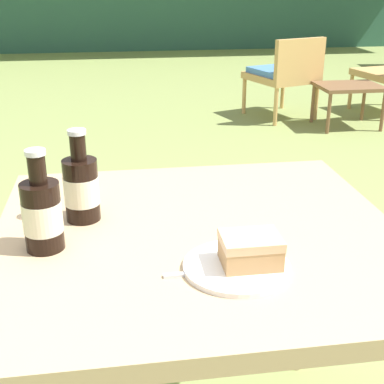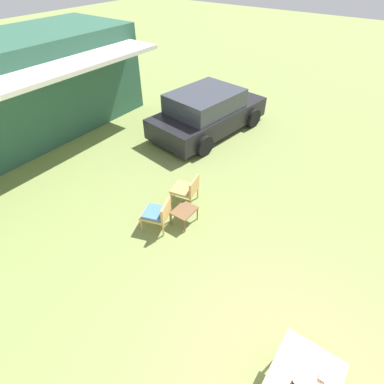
{
  "view_description": "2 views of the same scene",
  "coord_description": "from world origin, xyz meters",
  "px_view_note": "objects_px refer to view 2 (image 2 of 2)",
  "views": [
    {
      "loc": [
        -0.17,
        -1.03,
        1.25
      ],
      "look_at": [
        0.0,
        0.1,
        0.78
      ],
      "focal_mm": 50.0,
      "sensor_mm": 36.0,
      "label": 1
    },
    {
      "loc": [
        -1.98,
        0.35,
        4.89
      ],
      "look_at": [
        1.91,
        3.13,
        0.9
      ],
      "focal_mm": 28.0,
      "sensor_mm": 36.0,
      "label": 2
    }
  ],
  "objects_px": {
    "parked_car": "(207,112)",
    "wicker_chair_cushioned": "(158,213)",
    "garden_side_table": "(184,211)",
    "cake_on_plate": "(322,379)",
    "wicker_chair_plain": "(187,188)",
    "patio_table": "(305,377)"
  },
  "relations": [
    {
      "from": "wicker_chair_cushioned",
      "to": "wicker_chair_plain",
      "type": "bearing_deg",
      "value": 159.31
    },
    {
      "from": "cake_on_plate",
      "to": "patio_table",
      "type": "bearing_deg",
      "value": 109.06
    },
    {
      "from": "parked_car",
      "to": "patio_table",
      "type": "height_order",
      "value": "parked_car"
    },
    {
      "from": "patio_table",
      "to": "cake_on_plate",
      "type": "relative_size",
      "value": 4.31
    },
    {
      "from": "wicker_chair_cushioned",
      "to": "garden_side_table",
      "type": "xyz_separation_m",
      "value": [
        0.45,
        -0.38,
        -0.09
      ]
    },
    {
      "from": "wicker_chair_cushioned",
      "to": "patio_table",
      "type": "distance_m",
      "value": 3.92
    },
    {
      "from": "wicker_chair_cushioned",
      "to": "cake_on_plate",
      "type": "xyz_separation_m",
      "value": [
        -1.32,
        -3.83,
        0.34
      ]
    },
    {
      "from": "wicker_chair_plain",
      "to": "garden_side_table",
      "type": "bearing_deg",
      "value": 18.78
    },
    {
      "from": "parked_car",
      "to": "wicker_chair_plain",
      "type": "relative_size",
      "value": 5.78
    },
    {
      "from": "parked_car",
      "to": "wicker_chair_cushioned",
      "type": "distance_m",
      "value": 4.64
    },
    {
      "from": "wicker_chair_plain",
      "to": "garden_side_table",
      "type": "xyz_separation_m",
      "value": [
        -0.6,
        -0.36,
        -0.09
      ]
    },
    {
      "from": "wicker_chair_cushioned",
      "to": "garden_side_table",
      "type": "relative_size",
      "value": 1.39
    },
    {
      "from": "parked_car",
      "to": "garden_side_table",
      "type": "height_order",
      "value": "parked_car"
    },
    {
      "from": "parked_car",
      "to": "wicker_chair_cushioned",
      "type": "xyz_separation_m",
      "value": [
        -4.35,
        -1.58,
        -0.25
      ]
    },
    {
      "from": "wicker_chair_plain",
      "to": "cake_on_plate",
      "type": "relative_size",
      "value": 3.61
    },
    {
      "from": "wicker_chair_cushioned",
      "to": "cake_on_plate",
      "type": "height_order",
      "value": "cake_on_plate"
    },
    {
      "from": "wicker_chair_plain",
      "to": "patio_table",
      "type": "height_order",
      "value": "wicker_chair_plain"
    },
    {
      "from": "parked_car",
      "to": "cake_on_plate",
      "type": "xyz_separation_m",
      "value": [
        -5.67,
        -5.41,
        0.09
      ]
    },
    {
      "from": "patio_table",
      "to": "cake_on_plate",
      "type": "distance_m",
      "value": 0.2
    },
    {
      "from": "patio_table",
      "to": "wicker_chair_plain",
      "type": "bearing_deg",
      "value": 56.19
    },
    {
      "from": "parked_car",
      "to": "wicker_chair_plain",
      "type": "distance_m",
      "value": 3.67
    },
    {
      "from": "cake_on_plate",
      "to": "garden_side_table",
      "type": "bearing_deg",
      "value": 62.81
    }
  ]
}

